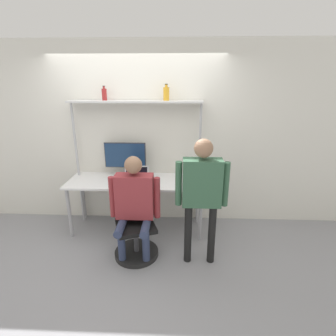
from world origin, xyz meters
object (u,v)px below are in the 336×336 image
at_px(person_seated, 134,200).
at_px(monitor, 125,157).
at_px(office_chair, 135,235).
at_px(bottle_red, 104,94).
at_px(laptop, 136,179).
at_px(bottle_amber, 166,93).
at_px(cell_phone, 155,184).
at_px(person_standing, 202,188).

bearing_deg(person_seated, monitor, 107.29).
bearing_deg(office_chair, bottle_red, 121.29).
bearing_deg(laptop, monitor, 126.05).
xyz_separation_m(person_seated, bottle_amber, (0.35, 0.86, 1.20)).
height_order(cell_phone, person_seated, person_seated).
xyz_separation_m(laptop, person_seated, (0.06, -0.57, -0.06)).
bearing_deg(cell_phone, laptop, 169.13).
bearing_deg(monitor, person_standing, -41.00).
bearing_deg(office_chair, laptop, 95.42).
bearing_deg(person_standing, bottle_red, 144.40).
xyz_separation_m(monitor, bottle_red, (-0.25, 0.01, 0.90)).
bearing_deg(cell_phone, bottle_red, 154.45).
bearing_deg(person_standing, monitor, 139.00).
distance_m(office_chair, bottle_amber, 1.92).
bearing_deg(person_seated, laptop, 96.39).
xyz_separation_m(cell_phone, bottle_red, (-0.71, 0.34, 1.19)).
bearing_deg(laptop, person_standing, -36.96).
distance_m(person_seated, bottle_red, 1.55).
bearing_deg(person_standing, cell_phone, 135.10).
relative_size(person_standing, bottle_amber, 7.06).
relative_size(person_seated, bottle_red, 6.77).
xyz_separation_m(monitor, person_standing, (1.06, -0.92, -0.08)).
bearing_deg(bottle_red, person_seated, -59.31).
bearing_deg(person_seated, cell_phone, 69.27).
relative_size(monitor, office_chair, 0.67).
bearing_deg(bottle_red, laptop, -32.84).
height_order(office_chair, bottle_red, bottle_red).
height_order(laptop, bottle_red, bottle_red).
relative_size(person_seated, bottle_amber, 5.98).
xyz_separation_m(monitor, office_chair, (0.25, -0.80, -0.80)).
distance_m(cell_phone, person_seated, 0.56).
height_order(cell_phone, bottle_amber, bottle_amber).
relative_size(office_chair, person_standing, 0.58).
distance_m(laptop, bottle_amber, 1.24).
bearing_deg(person_seated, bottle_amber, 68.00).
bearing_deg(bottle_red, monitor, -3.35).
distance_m(cell_phone, person_standing, 0.87).
height_order(monitor, cell_phone, monitor).
height_order(office_chair, person_seated, person_seated).
distance_m(person_seated, person_standing, 0.83).
relative_size(person_seated, person_standing, 0.85).
xyz_separation_m(bottle_red, bottle_amber, (0.86, 0.00, 0.01)).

